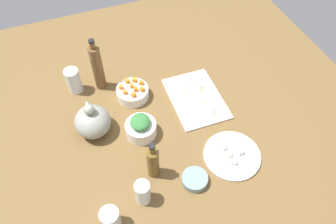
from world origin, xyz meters
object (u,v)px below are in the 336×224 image
(plate_tofu, at_px, (232,155))
(bottle_0, at_px, (153,162))
(drinking_glass_2, at_px, (111,219))
(bowl_carrots, at_px, (133,93))
(bowl_small_side, at_px, (195,179))
(bottle_1, at_px, (97,67))
(drinking_glass_0, at_px, (74,81))
(drinking_glass_1, at_px, (143,192))
(cutting_board, at_px, (196,98))
(bowl_greens, at_px, (141,129))
(teapot, at_px, (93,121))

(plate_tofu, distance_m, bottle_0, 0.34)
(bottle_0, bearing_deg, drinking_glass_2, 124.63)
(bowl_carrots, relative_size, bowl_small_side, 1.47)
(plate_tofu, xyz_separation_m, bottle_1, (0.59, 0.41, 0.12))
(drinking_glass_0, height_order, drinking_glass_2, drinking_glass_0)
(plate_tofu, xyz_separation_m, drinking_glass_2, (-0.10, 0.54, 0.04))
(plate_tofu, distance_m, drinking_glass_1, 0.41)
(cutting_board, xyz_separation_m, bottle_0, (-0.30, 0.32, 0.08))
(drinking_glass_2, bearing_deg, drinking_glass_0, -0.20)
(bowl_small_side, distance_m, drinking_glass_0, 0.74)
(bottle_0, xyz_separation_m, drinking_glass_1, (-0.09, 0.07, -0.03))
(cutting_board, distance_m, bottle_1, 0.48)
(plate_tofu, height_order, bowl_greens, bowl_greens)
(bowl_greens, xyz_separation_m, teapot, (0.09, 0.19, 0.03))
(bowl_small_side, relative_size, drinking_glass_1, 0.92)
(bowl_small_side, xyz_separation_m, bottle_1, (0.63, 0.22, 0.11))
(cutting_board, height_order, drinking_glass_0, drinking_glass_0)
(bottle_1, bearing_deg, drinking_glass_2, 169.74)
(drinking_glass_1, bearing_deg, bottle_1, 1.02)
(bowl_greens, bearing_deg, bottle_0, 176.57)
(bowl_carrots, bearing_deg, bowl_small_side, -169.28)
(cutting_board, distance_m, bowl_greens, 0.32)
(drinking_glass_0, bearing_deg, bottle_1, -98.30)
(bowl_carrots, distance_m, bowl_small_side, 0.52)
(teapot, bearing_deg, drinking_glass_0, 6.68)
(plate_tofu, bearing_deg, drinking_glass_0, 41.55)
(bowl_carrots, xyz_separation_m, drinking_glass_2, (-0.56, 0.25, 0.02))
(bowl_greens, xyz_separation_m, drinking_glass_0, (0.36, 0.22, 0.03))
(teapot, bearing_deg, bottle_1, -19.67)
(cutting_board, xyz_separation_m, drinking_glass_2, (-0.44, 0.52, 0.05))
(bowl_small_side, relative_size, drinking_glass_2, 1.02)
(drinking_glass_1, bearing_deg, teapot, 14.88)
(bottle_0, bearing_deg, drinking_glass_1, 141.38)
(bowl_carrots, xyz_separation_m, drinking_glass_1, (-0.51, 0.11, 0.03))
(teapot, bearing_deg, bowl_carrots, -58.86)
(teapot, height_order, bottle_1, bottle_1)
(bottle_0, bearing_deg, bottle_1, 8.82)
(cutting_board, height_order, bottle_1, bottle_1)
(bowl_carrots, bearing_deg, drinking_glass_0, 60.41)
(drinking_glass_0, relative_size, drinking_glass_2, 1.25)
(cutting_board, distance_m, bowl_small_side, 0.43)
(drinking_glass_0, bearing_deg, bowl_small_side, -152.26)
(cutting_board, bearing_deg, plate_tofu, -177.75)
(bowl_carrots, bearing_deg, bottle_0, 174.47)
(bowl_greens, bearing_deg, drinking_glass_2, 147.37)
(teapot, relative_size, drinking_glass_1, 1.59)
(drinking_glass_0, bearing_deg, drinking_glass_2, 179.80)
(bowl_small_side, bearing_deg, plate_tofu, -75.57)
(cutting_board, height_order, bowl_greens, bowl_greens)
(bottle_0, height_order, drinking_glass_2, bottle_0)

